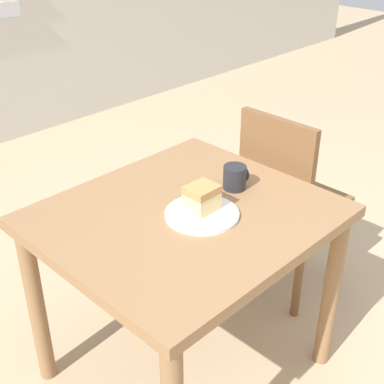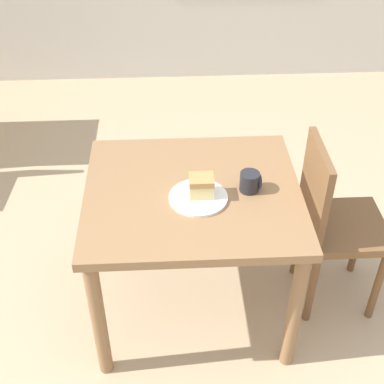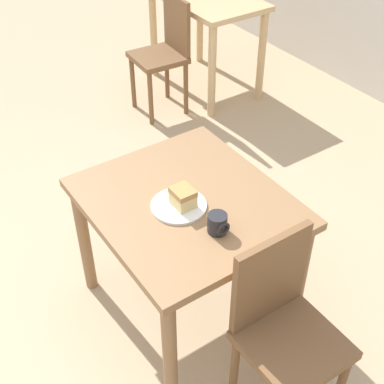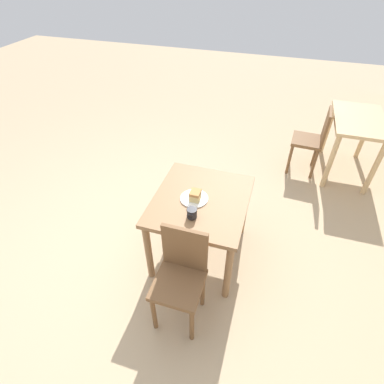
% 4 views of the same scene
% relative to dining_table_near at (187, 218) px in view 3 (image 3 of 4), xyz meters
% --- Properties ---
extents(ground_plane, '(14.00, 14.00, 0.00)m').
position_rel_dining_table_near_xyz_m(ground_plane, '(0.09, -0.54, -0.60)').
color(ground_plane, tan).
extents(dining_table_near, '(0.89, 0.80, 0.70)m').
position_rel_dining_table_near_xyz_m(dining_table_near, '(0.00, 0.00, 0.00)').
color(dining_table_near, olive).
rests_on(dining_table_near, ground_plane).
extents(dining_table_far, '(0.95, 0.58, 0.77)m').
position_rel_dining_table_near_xyz_m(dining_table_far, '(-1.89, 1.44, 0.03)').
color(dining_table_far, tan).
rests_on(dining_table_far, ground_plane).
extents(chair_near_window, '(0.36, 0.36, 0.87)m').
position_rel_dining_table_near_xyz_m(chair_near_window, '(0.63, 0.03, -0.11)').
color(chair_near_window, brown).
rests_on(chair_near_window, ground_plane).
extents(chair_far_corner, '(0.38, 0.38, 0.87)m').
position_rel_dining_table_near_xyz_m(chair_far_corner, '(-1.75, 0.97, -0.11)').
color(chair_far_corner, brown).
rests_on(chair_far_corner, ground_plane).
extents(plate, '(0.24, 0.24, 0.01)m').
position_rel_dining_table_near_xyz_m(plate, '(0.02, -0.05, 0.11)').
color(plate, white).
rests_on(plate, dining_table_near).
extents(cake_slice, '(0.10, 0.08, 0.09)m').
position_rel_dining_table_near_xyz_m(cake_slice, '(0.03, -0.04, 0.16)').
color(cake_slice, '#E0C67F').
rests_on(cake_slice, plate).
extents(coffee_mug, '(0.09, 0.08, 0.08)m').
position_rel_dining_table_near_xyz_m(coffee_mug, '(0.24, -0.01, 0.15)').
color(coffee_mug, '#232328').
rests_on(coffee_mug, dining_table_near).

